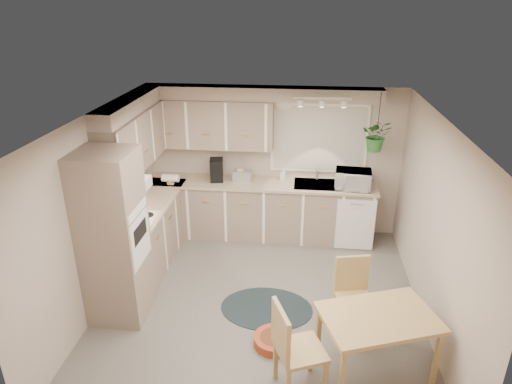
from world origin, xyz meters
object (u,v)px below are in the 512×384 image
at_px(braided_rug, 267,308).
at_px(chair_back, 355,299).
at_px(dining_table, 375,344).
at_px(chair_left, 301,348).
at_px(microwave, 353,177).
at_px(pet_bed, 274,340).

bearing_deg(braided_rug, chair_back, -15.76).
height_order(dining_table, chair_back, chair_back).
height_order(chair_left, braided_rug, chair_left).
bearing_deg(microwave, chair_back, -87.99).
bearing_deg(chair_left, microwave, 144.76).
xyz_separation_m(braided_rug, microwave, (1.14, 1.81, 1.11)).
bearing_deg(chair_back, chair_left, 44.94).
bearing_deg(pet_bed, dining_table, -14.67).
relative_size(dining_table, braided_rug, 0.96).
bearing_deg(dining_table, chair_back, 104.40).
xyz_separation_m(chair_back, microwave, (0.10, 2.11, 0.67)).
height_order(braided_rug, microwave, microwave).
xyz_separation_m(chair_back, braided_rug, (-1.04, 0.29, -0.44)).
distance_m(pet_bed, microwave, 2.85).
bearing_deg(dining_table, microwave, 91.21).
bearing_deg(pet_bed, chair_left, -63.34).
distance_m(dining_table, pet_bed, 1.13).
distance_m(chair_back, microwave, 2.21).
bearing_deg(braided_rug, chair_left, -70.35).
distance_m(chair_back, braided_rug, 1.17).
xyz_separation_m(dining_table, chair_left, (-0.76, -0.30, 0.14)).
distance_m(braided_rug, pet_bed, 0.65).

